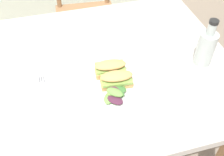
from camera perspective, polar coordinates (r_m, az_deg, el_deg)
name	(u,v)px	position (r m, az deg, el deg)	size (l,w,h in m)	color
dining_table	(81,91)	(1.15, -6.45, -2.74)	(1.23, 0.86, 0.74)	#BCB7AD
chair_wooden_far	(86,15)	(1.91, -5.58, 13.12)	(0.44, 0.44, 0.87)	#8E6642
plate_lunch	(115,89)	(0.97, 0.62, -2.24)	(0.28, 0.28, 0.01)	white
sandwich_half_front	(117,79)	(0.96, 1.00, -0.31)	(0.12, 0.07, 0.06)	tan
sandwich_half_back	(110,68)	(1.00, -0.34, 2.16)	(0.12, 0.07, 0.06)	tan
salad_mixed_greens	(116,92)	(0.93, 0.75, -3.06)	(0.11, 0.13, 0.03)	#3D7033
napkin_folded	(44,96)	(0.99, -14.21, -3.63)	(0.11, 0.22, 0.00)	silver
fork_on_napkin	(43,91)	(0.99, -14.32, -2.76)	(0.03, 0.19, 0.00)	silver
bottle_cold_brew	(205,49)	(1.10, 19.08, 5.77)	(0.07, 0.07, 0.20)	black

